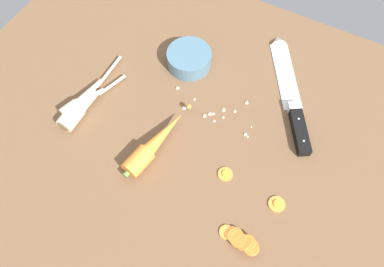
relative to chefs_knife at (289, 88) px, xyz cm
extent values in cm
cube|color=brown|center=(-14.48, -20.29, -2.65)|extent=(120.00, 90.00, 4.00)
cube|color=silver|center=(-2.21, 3.59, -0.40)|extent=(14.24, 19.33, 0.50)
cone|color=silver|center=(-8.09, 13.12, -0.40)|extent=(4.95, 4.63, 3.96)
cube|color=silver|center=(3.04, -4.93, 0.45)|extent=(3.55, 3.25, 2.20)
cube|color=black|center=(6.45, -10.46, 0.45)|extent=(8.16, 10.83, 2.20)
sphere|color=silver|center=(4.98, -8.08, 1.55)|extent=(0.50, 0.50, 0.50)
sphere|color=silver|center=(7.92, -12.84, 1.55)|extent=(0.50, 0.50, 0.50)
cylinder|color=orange|center=(-21.23, -33.84, 1.45)|extent=(5.19, 6.75, 4.20)
cone|color=orange|center=(-19.98, -26.59, 1.45)|extent=(6.44, 15.16, 3.99)
sphere|color=orange|center=(-18.27, -16.74, 1.45)|extent=(1.20, 1.20, 1.20)
cylinder|color=#5B7F3D|center=(-21.86, -37.44, 1.45)|extent=(1.35, 1.19, 1.20)
cylinder|color=beige|center=(-41.19, -30.33, 1.35)|extent=(5.06, 5.11, 4.00)
cone|color=beige|center=(-39.46, -24.93, 1.35)|extent=(5.84, 8.07, 3.80)
cylinder|color=beige|center=(-37.68, -19.41, 0.45)|extent=(3.07, 7.68, 0.70)
cylinder|color=#7A6647|center=(-41.82, -32.27, 1.35)|extent=(2.76, 1.14, 2.80)
cylinder|color=beige|center=(-40.36, -31.80, 1.35)|extent=(4.08, 5.50, 4.00)
cone|color=beige|center=(-40.47, -24.24, 1.35)|extent=(3.95, 9.73, 3.80)
cylinder|color=beige|center=(-40.59, -16.50, 0.45)|extent=(0.86, 10.48, 0.70)
cylinder|color=#7A6647|center=(-40.31, -34.52, 1.35)|extent=(2.80, 0.34, 2.80)
cylinder|color=orange|center=(1.61, -38.02, -0.30)|extent=(2.94, 2.94, 0.70)
cylinder|color=orange|center=(2.78, -37.90, -0.06)|extent=(3.06, 2.97, 1.85)
cylinder|color=orange|center=(3.46, -38.04, 0.19)|extent=(3.25, 3.17, 1.63)
cylinder|color=orange|center=(4.17, -38.49, 0.43)|extent=(3.23, 3.14, 1.82)
cylinder|color=orange|center=(5.36, -38.55, 0.68)|extent=(3.28, 3.22, 2.10)
cylinder|color=orange|center=(6.10, -38.35, 0.92)|extent=(3.24, 3.16, 1.71)
cylinder|color=orange|center=(7.02, -38.89, 1.17)|extent=(3.21, 3.13, 1.72)
cylinder|color=orange|center=(-3.94, -27.04, -0.30)|extent=(3.20, 3.20, 0.70)
cylinder|color=#FF9E2B|center=(-3.94, -27.04, -0.03)|extent=(1.34, 1.34, 0.16)
cylinder|color=orange|center=(8.18, -28.05, -0.30)|extent=(3.47, 3.47, 0.70)
cylinder|color=#FF9E2B|center=(8.18, -28.05, -0.03)|extent=(1.46, 1.46, 0.16)
cylinder|color=slate|center=(-24.85, -4.32, 1.35)|extent=(11.00, 11.00, 4.00)
cylinder|color=#3E5C6C|center=(-24.85, -4.32, 1.83)|extent=(8.80, 8.80, 2.80)
sphere|color=beige|center=(-10.50, -14.44, -0.35)|extent=(0.60, 0.60, 0.60)
sphere|color=beige|center=(-12.99, -14.68, -0.31)|extent=(0.69, 0.69, 0.69)
sphere|color=beige|center=(-7.40, -8.24, -0.22)|extent=(0.86, 0.86, 0.86)
sphere|color=beige|center=(-11.31, -12.58, -0.22)|extent=(0.87, 0.87, 0.87)
sphere|color=beige|center=(-3.74, -13.71, -0.45)|extent=(0.41, 0.41, 0.41)
sphere|color=beige|center=(-3.48, -16.45, -0.40)|extent=(0.49, 0.49, 0.49)
sphere|color=beige|center=(-18.69, -13.15, -0.35)|extent=(0.60, 0.60, 0.60)
sphere|color=beige|center=(-19.74, -16.48, -0.20)|extent=(0.90, 0.90, 0.90)
sphere|color=beige|center=(-4.15, -16.18, -0.26)|extent=(0.78, 0.78, 0.78)
sphere|color=beige|center=(-14.35, -16.14, -0.22)|extent=(0.86, 0.86, 0.86)
sphere|color=beige|center=(-11.92, -16.30, -0.34)|extent=(0.62, 0.62, 0.62)
sphere|color=beige|center=(-13.66, -15.07, -0.22)|extent=(0.86, 0.86, 0.86)
sphere|color=beige|center=(-8.82, -11.73, -0.30)|extent=(0.70, 0.70, 0.70)
sphere|color=beige|center=(-23.81, -12.17, -0.21)|extent=(0.87, 0.87, 0.87)
camera|label=1|loc=(4.31, -57.55, 74.04)|focal=35.34mm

